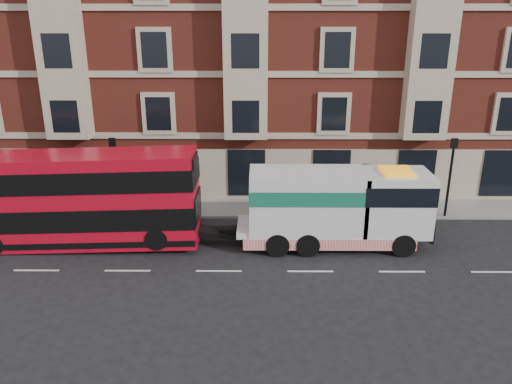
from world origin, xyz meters
TOP-DOWN VIEW (x-y plane):
  - ground at (0.00, 0.00)m, footprint 120.00×120.00m
  - sidewalk at (0.00, 7.50)m, footprint 90.00×3.00m
  - victorian_terrace at (0.50, 15.00)m, footprint 45.00×12.00m
  - lamp_post_west at (-6.00, 6.20)m, footprint 0.35×0.15m
  - lamp_post_east at (12.00, 6.20)m, footprint 0.35×0.15m
  - double_decker_bus at (-6.79, 2.68)m, footprint 11.24×2.58m
  - tow_truck at (5.27, 2.68)m, footprint 9.00×2.66m
  - pedestrian at (-6.90, 7.67)m, footprint 0.79×0.65m

SIDE VIEW (x-z plane):
  - ground at x=0.00m, z-range 0.00..0.00m
  - sidewalk at x=0.00m, z-range 0.00..0.15m
  - pedestrian at x=-6.90m, z-range 0.15..2.02m
  - tow_truck at x=5.27m, z-range 0.11..3.87m
  - double_decker_bus at x=-6.79m, z-range 0.14..4.69m
  - lamp_post_west at x=-6.00m, z-range 0.50..4.85m
  - lamp_post_east at x=12.00m, z-range 0.50..4.85m
  - victorian_terrace at x=0.50m, z-range -0.13..20.27m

